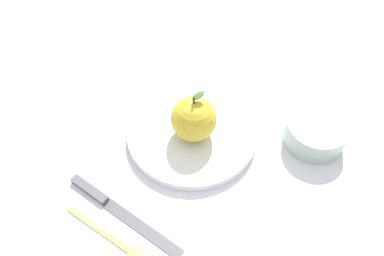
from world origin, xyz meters
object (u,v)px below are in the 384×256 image
Objects in this scene: apple at (194,119)px; spoon at (132,251)px; knife at (114,207)px; dinner_plate at (192,131)px; side_bowl at (316,130)px.

spoon is (-0.21, -0.08, -0.05)m from apple.
spoon is (-0.02, -0.07, 0.00)m from knife.
dinner_plate reaches higher than knife.
dinner_plate is 0.19m from knife.
side_bowl is 0.49× the size of knife.
spoon is at bearing -157.60° from apple.
apple is 0.42× the size of knife.
dinner_plate reaches higher than spoon.
knife is at bearing 72.29° from spoon.
spoon reaches higher than knife.
apple is at bearing -115.71° from dinner_plate.
apple is 0.19m from knife.
side_bowl is at bearing -44.57° from apple.
side_bowl is 0.63× the size of spoon.
dinner_plate is at bearing 5.85° from knife.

